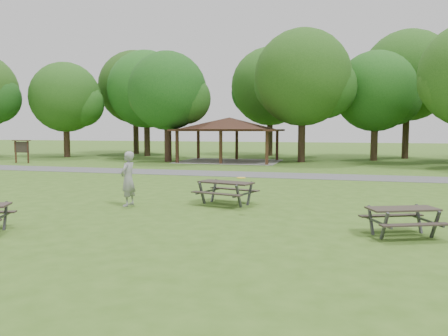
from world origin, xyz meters
The scene contains 16 objects.
ground centered at (0.00, 0.00, 0.00)m, with size 160.00×160.00×0.00m, color #395F1B.
asphalt_path centered at (0.00, 14.00, 0.01)m, with size 120.00×3.20×0.02m, color #504F52.
pavilion centered at (-4.00, 24.00, 3.06)m, with size 8.60×7.01×3.76m.
notice_board centered at (-20.00, 18.00, 1.31)m, with size 1.60×0.30×1.88m.
tree_row_b centered at (-20.92, 25.53, 5.67)m, with size 7.14×6.80×9.28m.
tree_row_c centered at (-13.90, 29.03, 6.54)m, with size 8.19×7.80×10.67m.
tree_row_d centered at (-8.92, 22.53, 5.77)m, with size 6.93×6.60×9.27m.
tree_row_e centered at (2.10, 25.03, 6.78)m, with size 8.40×8.00×11.02m.
tree_row_f centered at (8.09, 28.53, 5.84)m, with size 7.35×7.00×9.55m.
tree_deep_a centered at (-16.90, 32.53, 7.13)m, with size 8.40×8.00×11.38m.
tree_deep_b centered at (-1.90, 33.03, 6.89)m, with size 8.40×8.00×11.13m.
tree_deep_c centered at (11.10, 32.03, 7.44)m, with size 8.82×8.40×11.90m.
picnic_table_middle centered at (1.23, 3.42, 0.65)m, with size 2.38×2.10×0.88m.
picnic_table_far centered at (6.91, 0.00, 0.57)m, with size 2.19×2.00×0.77m.
frisbee_in_flight centered at (2.15, 1.94, 1.18)m, with size 0.36×0.36×0.02m.
frisbee_thrower centered at (-2.10, 2.17, 0.99)m, with size 0.72×0.47×1.98m, color gray.
Camera 1 is at (5.38, -12.02, 2.80)m, focal length 35.00 mm.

